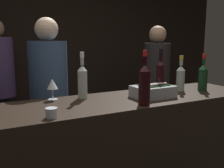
# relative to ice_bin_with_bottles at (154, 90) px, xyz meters

# --- Properties ---
(wall_back_chalkboard) EXTENTS (6.40, 0.06, 2.80)m
(wall_back_chalkboard) POSITION_rel_ice_bin_with_bottles_xyz_m (-0.33, 2.19, 0.33)
(wall_back_chalkboard) COLOR black
(wall_back_chalkboard) RESTS_ON ground_plane
(bar_counter) EXTENTS (2.48, 0.60, 1.02)m
(bar_counter) POSITION_rel_ice_bin_with_bottles_xyz_m (-0.33, 0.05, -0.56)
(bar_counter) COLOR black
(bar_counter) RESTS_ON ground_plane
(ice_bin_with_bottles) EXTENTS (0.33, 0.22, 0.10)m
(ice_bin_with_bottles) POSITION_rel_ice_bin_with_bottles_xyz_m (0.00, 0.00, 0.00)
(ice_bin_with_bottles) COLOR #9EA0A5
(ice_bin_with_bottles) RESTS_ON bar_counter
(wine_glass) EXTENTS (0.08, 0.08, 0.16)m
(wine_glass) POSITION_rel_ice_bin_with_bottles_xyz_m (-0.74, 0.28, 0.06)
(wine_glass) COLOR silver
(wine_glass) RESTS_ON bar_counter
(candle_votive) EXTENTS (0.07, 0.07, 0.06)m
(candle_votive) POSITION_rel_ice_bin_with_bottles_xyz_m (-0.86, -0.17, -0.02)
(candle_votive) COLOR silver
(candle_votive) RESTS_ON bar_counter
(rose_wine_bottle) EXTENTS (0.07, 0.07, 0.32)m
(rose_wine_bottle) POSITION_rel_ice_bin_with_bottles_xyz_m (0.37, 0.10, 0.08)
(rose_wine_bottle) COLOR #9EA899
(rose_wine_bottle) RESTS_ON bar_counter
(red_wine_bottle_black_foil) EXTENTS (0.07, 0.07, 0.38)m
(red_wine_bottle_black_foil) POSITION_rel_ice_bin_with_bottles_xyz_m (0.17, 0.13, 0.11)
(red_wine_bottle_black_foil) COLOR black
(red_wine_bottle_black_foil) RESTS_ON bar_counter
(red_wine_bottle_tall) EXTENTS (0.08, 0.08, 0.38)m
(red_wine_bottle_tall) POSITION_rel_ice_bin_with_bottles_xyz_m (-0.21, -0.17, 0.10)
(red_wine_bottle_tall) COLOR black
(red_wine_bottle_tall) RESTS_ON bar_counter
(red_wine_bottle_burgundy) EXTENTS (0.08, 0.08, 0.33)m
(red_wine_bottle_burgundy) POSITION_rel_ice_bin_with_bottles_xyz_m (0.56, 0.02, 0.08)
(red_wine_bottle_burgundy) COLOR #143319
(red_wine_bottle_burgundy) RESTS_ON bar_counter
(white_wine_bottle) EXTENTS (0.07, 0.07, 0.36)m
(white_wine_bottle) POSITION_rel_ice_bin_with_bottles_xyz_m (-0.52, 0.22, 0.09)
(white_wine_bottle) COLOR #B2B7AD
(white_wine_bottle) RESTS_ON bar_counter
(person_blond_tee) EXTENTS (0.33, 0.33, 1.64)m
(person_blond_tee) POSITION_rel_ice_bin_with_bottles_xyz_m (0.73, 0.93, -0.15)
(person_blond_tee) COLOR black
(person_blond_tee) RESTS_ON ground_plane
(person_grey_polo) EXTENTS (0.35, 0.35, 1.67)m
(person_grey_polo) POSITION_rel_ice_bin_with_bottles_xyz_m (-0.66, 0.74, -0.14)
(person_grey_polo) COLOR black
(person_grey_polo) RESTS_ON ground_plane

